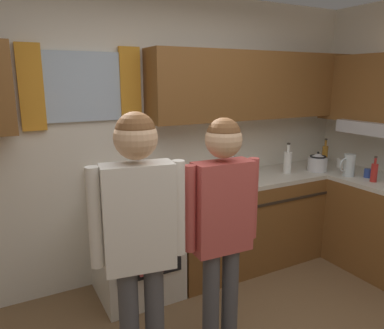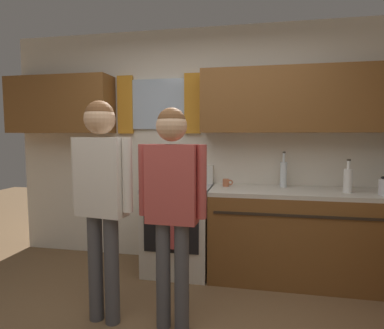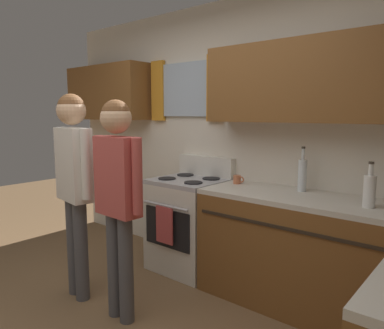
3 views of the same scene
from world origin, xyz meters
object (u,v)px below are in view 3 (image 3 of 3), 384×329
bottle_milk_white (370,190)px  cup_terracotta (237,179)px  adult_in_plaid (118,184)px  stove_oven (189,222)px  bottle_tall_clear (302,174)px  adult_left (74,172)px

bottle_milk_white → cup_terracotta: size_ratio=2.88×
adult_in_plaid → bottle_milk_white: bearing=34.4°
stove_oven → cup_terracotta: size_ratio=10.11×
stove_oven → cup_terracotta: stove_oven is taller
bottle_tall_clear → adult_in_plaid: bearing=-126.2°
adult_left → adult_in_plaid: 0.54m
bottle_tall_clear → cup_terracotta: (-0.58, -0.07, -0.10)m
stove_oven → adult_left: (-0.34, -1.04, 0.59)m
adult_left → adult_in_plaid: size_ratio=1.04×
cup_terracotta → bottle_milk_white: bearing=-7.1°
cup_terracotta → adult_in_plaid: adult_in_plaid is taller
bottle_milk_white → bottle_tall_clear: (-0.56, 0.21, 0.02)m
stove_oven → adult_in_plaid: size_ratio=0.68×
stove_oven → cup_terracotta: bearing=10.8°
bottle_tall_clear → adult_in_plaid: size_ratio=0.23×
stove_oven → adult_left: 1.25m
bottle_milk_white → bottle_tall_clear: 0.60m
bottle_tall_clear → adult_in_plaid: adult_in_plaid is taller
bottle_milk_white → bottle_tall_clear: bottle_tall_clear is taller
bottle_tall_clear → cup_terracotta: size_ratio=3.37×
bottle_milk_white → bottle_tall_clear: size_ratio=0.85×
adult_left → bottle_tall_clear: bearing=40.4°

